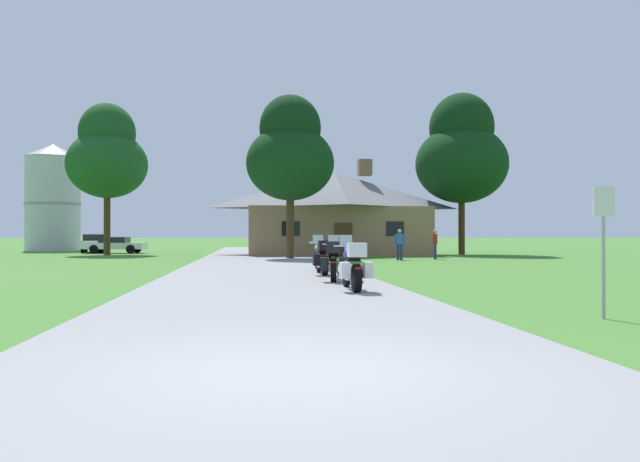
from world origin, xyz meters
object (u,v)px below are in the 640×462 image
(motorcycle_blue_nearest_to_camera, at_px, (353,267))
(tree_left_far, at_px, (107,155))
(parked_white_sedan_far_left, at_px, (116,245))
(tree_right_of_lodge, at_px, (461,153))
(motorcycle_white_farthest_in_row, at_px, (320,255))
(metal_signpost_roadside, at_px, (604,235))
(parked_white_suv_far_left, at_px, (96,242))
(motorcycle_red_second_in_row, at_px, (334,261))
(tree_by_lodge_front, at_px, (290,153))
(bystander_red_shirt_near_lodge, at_px, (435,243))
(motorcycle_green_third_in_row, at_px, (323,258))
(metal_silo_distant, at_px, (53,198))
(bystander_blue_shirt_beside_signpost, at_px, (400,243))

(motorcycle_blue_nearest_to_camera, bearing_deg, tree_left_far, 112.74)
(tree_left_far, height_order, parked_white_sedan_far_left, tree_left_far)
(motorcycle_blue_nearest_to_camera, distance_m, tree_right_of_lodge, 29.52)
(tree_left_far, bearing_deg, tree_right_of_lodge, -5.84)
(tree_right_of_lodge, relative_size, parked_white_sedan_far_left, 2.57)
(motorcycle_white_farthest_in_row, relative_size, tree_right_of_lodge, 0.19)
(metal_signpost_roadside, relative_size, parked_white_suv_far_left, 0.44)
(motorcycle_blue_nearest_to_camera, relative_size, motorcycle_red_second_in_row, 1.00)
(motorcycle_blue_nearest_to_camera, distance_m, tree_by_lodge_front, 20.48)
(motorcycle_red_second_in_row, distance_m, tree_by_lodge_front, 17.67)
(motorcycle_blue_nearest_to_camera, relative_size, parked_white_suv_far_left, 0.43)
(bystander_red_shirt_near_lodge, bearing_deg, parked_white_sedan_far_left, -101.35)
(motorcycle_blue_nearest_to_camera, xyz_separation_m, bystander_red_shirt_near_lodge, (7.75, 18.49, 0.32))
(motorcycle_blue_nearest_to_camera, distance_m, metal_signpost_roadside, 5.85)
(bystander_red_shirt_near_lodge, bearing_deg, tree_by_lodge_front, -76.93)
(bystander_red_shirt_near_lodge, height_order, parked_white_sedan_far_left, bystander_red_shirt_near_lodge)
(tree_by_lodge_front, xyz_separation_m, parked_white_sedan_far_left, (-12.05, 11.98, -5.31))
(motorcycle_green_third_in_row, height_order, tree_left_far, tree_left_far)
(motorcycle_blue_nearest_to_camera, relative_size, metal_silo_distant, 0.23)
(parked_white_suv_far_left, relative_size, parked_white_sedan_far_left, 1.12)
(motorcycle_red_second_in_row, xyz_separation_m, motorcycle_white_farthest_in_row, (0.25, 5.44, 0.01))
(motorcycle_blue_nearest_to_camera, height_order, metal_silo_distant, metal_silo_distant)
(motorcycle_red_second_in_row, relative_size, metal_signpost_roadside, 0.97)
(motorcycle_green_third_in_row, distance_m, parked_white_suv_far_left, 32.07)
(bystander_blue_shirt_beside_signpost, relative_size, metal_signpost_roadside, 0.78)
(motorcycle_blue_nearest_to_camera, bearing_deg, bystander_red_shirt_near_lodge, 67.04)
(tree_by_lodge_front, relative_size, metal_silo_distant, 1.02)
(motorcycle_green_third_in_row, relative_size, parked_white_suv_far_left, 0.43)
(motorcycle_green_third_in_row, distance_m, tree_by_lodge_front, 15.13)
(motorcycle_blue_nearest_to_camera, relative_size, motorcycle_green_third_in_row, 1.00)
(motorcycle_blue_nearest_to_camera, relative_size, parked_white_sedan_far_left, 0.48)
(motorcycle_red_second_in_row, xyz_separation_m, tree_by_lodge_front, (-0.14, 16.84, 5.34))
(motorcycle_blue_nearest_to_camera, distance_m, parked_white_sedan_far_left, 34.03)
(motorcycle_red_second_in_row, height_order, tree_right_of_lodge, tree_right_of_lodge)
(tree_by_lodge_front, distance_m, tree_right_of_lodge, 13.85)
(motorcycle_white_farthest_in_row, height_order, tree_by_lodge_front, tree_by_lodge_front)
(parked_white_sedan_far_left, bearing_deg, motorcycle_blue_nearest_to_camera, -154.54)
(tree_by_lodge_front, bearing_deg, motorcycle_blue_nearest_to_camera, -89.43)
(motorcycle_white_farthest_in_row, xyz_separation_m, bystander_blue_shirt_beside_signpost, (5.36, 9.35, 0.31))
(bystander_red_shirt_near_lodge, height_order, metal_signpost_roadside, metal_signpost_roadside)
(tree_right_of_lodge, bearing_deg, motorcycle_white_farthest_in_row, -123.57)
(parked_white_suv_far_left, bearing_deg, tree_right_of_lodge, -27.16)
(motorcycle_white_farthest_in_row, xyz_separation_m, bystander_red_shirt_near_lodge, (7.56, 10.13, 0.31))
(bystander_red_shirt_near_lodge, distance_m, tree_left_far, 23.11)
(motorcycle_blue_nearest_to_camera, xyz_separation_m, metal_signpost_roadside, (3.29, -4.79, 0.74))
(motorcycle_blue_nearest_to_camera, height_order, metal_signpost_roadside, metal_signpost_roadside)
(motorcycle_white_farthest_in_row, distance_m, metal_silo_distant, 36.34)
(motorcycle_blue_nearest_to_camera, xyz_separation_m, bystander_blue_shirt_beside_signpost, (5.55, 17.72, 0.32))
(parked_white_sedan_far_left, bearing_deg, tree_by_lodge_front, -130.47)
(parked_white_sedan_far_left, bearing_deg, metal_silo_distant, 46.93)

